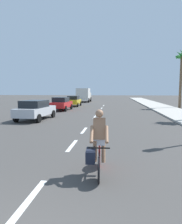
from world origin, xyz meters
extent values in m
plane|color=#423F3D|center=(0.00, 20.00, 0.00)|extent=(160.00, 160.00, 0.00)
cube|color=#B2ADA3|center=(8.04, 22.00, 0.07)|extent=(3.60, 80.00, 0.14)
cube|color=white|center=(0.00, 2.36, 0.00)|extent=(0.16, 1.80, 0.01)
cube|color=white|center=(0.00, 6.60, 0.00)|extent=(0.16, 1.80, 0.01)
cube|color=white|center=(0.00, 9.85, 0.00)|extent=(0.16, 1.80, 0.01)
cube|color=white|center=(0.00, 15.75, 0.00)|extent=(0.16, 1.80, 0.01)
cube|color=white|center=(0.00, 17.37, 0.00)|extent=(0.16, 1.80, 0.01)
cube|color=white|center=(0.00, 24.81, 0.00)|extent=(0.16, 1.80, 0.01)
cube|color=white|center=(0.00, 29.55, 0.00)|extent=(0.16, 1.80, 0.01)
cylinder|color=black|center=(1.42, 3.34, 0.33)|extent=(0.09, 0.66, 0.66)
cylinder|color=red|center=(1.35, 4.39, 0.33)|extent=(0.09, 0.66, 0.66)
cube|color=black|center=(1.38, 3.87, 0.51)|extent=(0.10, 0.95, 0.04)
cylinder|color=black|center=(1.37, 4.08, 0.75)|extent=(0.03, 0.03, 0.48)
cube|color=black|center=(1.41, 3.42, 0.88)|extent=(0.56, 0.07, 0.03)
cube|color=#9E7051|center=(1.38, 3.95, 1.28)|extent=(0.36, 0.34, 0.63)
sphere|color=#9E7051|center=(1.38, 3.89, 1.71)|extent=(0.22, 0.22, 0.22)
cube|color=white|center=(1.37, 4.00, 0.95)|extent=(0.33, 0.24, 0.28)
cube|color=black|center=(1.18, 3.57, 0.63)|extent=(0.27, 0.53, 0.32)
cylinder|color=#9E7051|center=(1.50, 3.96, 0.63)|extent=(0.13, 0.32, 0.62)
cylinder|color=#9E7051|center=(1.26, 3.94, 0.63)|extent=(0.12, 0.21, 0.63)
cylinder|color=#9E7051|center=(1.59, 3.70, 1.18)|extent=(0.12, 0.49, 0.41)
cylinder|color=#9E7051|center=(1.19, 3.67, 1.18)|extent=(0.12, 0.49, 0.41)
cube|color=#B7BABF|center=(-4.56, 13.72, 0.69)|extent=(2.02, 4.39, 0.64)
cube|color=black|center=(-4.57, 13.51, 1.29)|extent=(1.70, 2.31, 0.56)
cylinder|color=black|center=(-5.39, 15.23, 0.32)|extent=(0.21, 0.65, 0.64)
cylinder|color=black|center=(-3.58, 15.14, 0.32)|extent=(0.21, 0.65, 0.64)
cylinder|color=black|center=(-5.53, 12.31, 0.32)|extent=(0.21, 0.65, 0.64)
cylinder|color=black|center=(-3.73, 12.22, 0.32)|extent=(0.21, 0.65, 0.64)
cube|color=red|center=(-4.59, 21.45, 0.69)|extent=(1.79, 4.18, 0.64)
cube|color=black|center=(-4.59, 21.25, 1.29)|extent=(1.56, 2.18, 0.56)
cylinder|color=black|center=(-5.44, 22.88, 0.32)|extent=(0.19, 0.64, 0.64)
cylinder|color=black|center=(-3.70, 22.86, 0.32)|extent=(0.19, 0.64, 0.64)
cylinder|color=black|center=(-5.47, 20.05, 0.32)|extent=(0.19, 0.64, 0.64)
cylinder|color=black|center=(-3.73, 20.03, 0.32)|extent=(0.19, 0.64, 0.64)
cube|color=gold|center=(-4.42, 27.66, 0.69)|extent=(1.75, 4.02, 0.64)
cube|color=black|center=(-4.42, 27.46, 1.29)|extent=(1.51, 2.10, 0.56)
cylinder|color=black|center=(-5.29, 29.00, 0.32)|extent=(0.19, 0.64, 0.64)
cylinder|color=black|center=(-3.61, 29.03, 0.32)|extent=(0.19, 0.64, 0.64)
cylinder|color=black|center=(-5.24, 26.28, 0.32)|extent=(0.19, 0.64, 0.64)
cylinder|color=black|center=(-3.56, 26.31, 0.32)|extent=(0.19, 0.64, 0.64)
cube|color=beige|center=(-4.75, 41.14, 1.20)|extent=(2.46, 2.40, 1.40)
cube|color=silver|center=(-4.67, 38.15, 1.65)|extent=(2.51, 4.22, 2.30)
cylinder|color=black|center=(-5.94, 40.98, 0.45)|extent=(0.30, 0.91, 0.90)
cylinder|color=black|center=(-3.55, 41.05, 0.45)|extent=(0.30, 0.91, 0.90)
cylinder|color=black|center=(-5.84, 37.08, 0.45)|extent=(0.30, 0.91, 0.90)
cylinder|color=black|center=(-3.44, 37.15, 0.45)|extent=(0.30, 0.91, 0.90)
cylinder|color=brown|center=(10.48, 26.52, 3.62)|extent=(0.35, 0.35, 7.23)
cone|color=#2D8433|center=(10.53, 26.76, 7.08)|extent=(1.65, 0.83, 1.03)
cone|color=#2D8433|center=(10.27, 26.66, 7.08)|extent=(1.07, 1.33, 1.29)
cone|color=#2D8433|center=(10.29, 26.35, 7.08)|extent=(1.38, 1.61, 1.46)
camera|label=1|loc=(1.81, -1.45, 2.33)|focal=31.63mm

